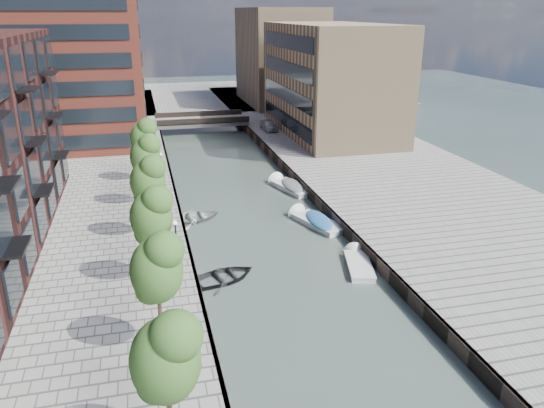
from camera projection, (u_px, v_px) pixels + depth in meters
name	position (u px, v px, depth m)	size (l,w,h in m)	color
water	(245.00, 202.00, 48.50)	(300.00, 300.00, 0.00)	#38473F
quay_right	(404.00, 184.00, 51.98)	(20.00, 140.00, 1.00)	gray
quay_wall_left	(177.00, 203.00, 46.94)	(0.25, 140.00, 1.00)	#332823
quay_wall_right	(308.00, 192.00, 49.72)	(0.25, 140.00, 1.00)	#332823
far_closure	(184.00, 98.00, 102.98)	(80.00, 40.00, 1.00)	gray
tower	(58.00, 15.00, 61.89)	(18.00, 18.00, 30.00)	brown
tan_block_near	(330.00, 80.00, 69.44)	(12.00, 25.00, 14.00)	tan
tan_block_far	(280.00, 56.00, 92.78)	(12.00, 20.00, 16.00)	tan
bridge	(201.00, 121.00, 77.17)	(13.00, 6.00, 1.30)	gray
tree_1	(165.00, 355.00, 18.32)	(2.50, 2.50, 5.95)	#382619
tree_2	(156.00, 266.00, 24.70)	(2.50, 2.50, 5.95)	#382619
tree_3	(151.00, 214.00, 31.07)	(2.50, 2.50, 5.95)	#382619
tree_4	(148.00, 179.00, 37.45)	(2.50, 2.50, 5.95)	#382619
tree_5	(145.00, 155.00, 43.82)	(2.50, 2.50, 5.95)	#382619
tree_6	(143.00, 136.00, 50.20)	(2.50, 2.50, 5.95)	#382619
lamp_1	(177.00, 246.00, 31.07)	(0.24, 0.24, 4.12)	black
lamp_2	(162.00, 171.00, 45.65)	(0.24, 0.24, 4.12)	black
sloop_3	(195.00, 220.00, 44.37)	(3.33, 4.67, 0.97)	beige
sloop_4	(224.00, 280.00, 34.53)	(3.20, 4.48, 0.93)	#242427
motorboat_2	(358.00, 263.00, 36.61)	(2.67, 4.86, 1.54)	silver
motorboat_3	(315.00, 221.00, 43.55)	(3.68, 5.84, 1.84)	silver
motorboat_4	(289.00, 187.00, 52.11)	(3.54, 6.05, 1.91)	white
car	(269.00, 125.00, 72.72)	(1.73, 4.29, 1.46)	#B9BBBE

